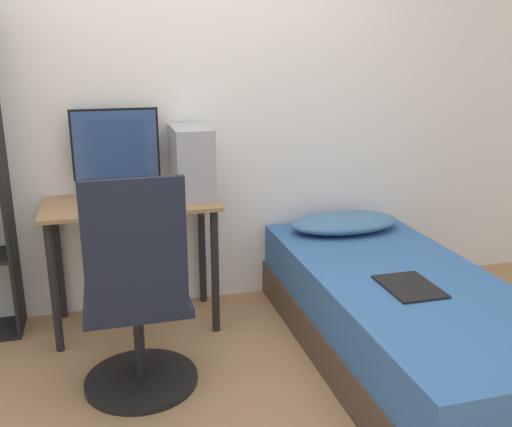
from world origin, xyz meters
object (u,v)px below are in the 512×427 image
Objects in this scene: bed at (402,319)px; monitor at (116,148)px; office_chair at (138,313)px; keyboard at (121,205)px; pc_tower at (191,162)px.

monitor is (-1.33, 0.91, 0.78)m from bed.
bed is at bearing -34.29° from monitor.
bed is 1.79m from monitor.
office_chair is 0.69m from keyboard.
office_chair is 1.32m from bed.
office_chair is 2.57× the size of keyboard.
monitor is (-0.03, 0.85, 0.61)m from office_chair.
pc_tower reaches higher than bed.
office_chair is at bearing 177.47° from bed.
bed is 1.57m from keyboard.
pc_tower is at bearing -15.60° from monitor.
keyboard is (-0.00, -0.26, -0.26)m from monitor.
office_chair is at bearing -87.31° from keyboard.
bed is 4.09× the size of monitor.
monitor is 1.25× the size of pc_tower.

